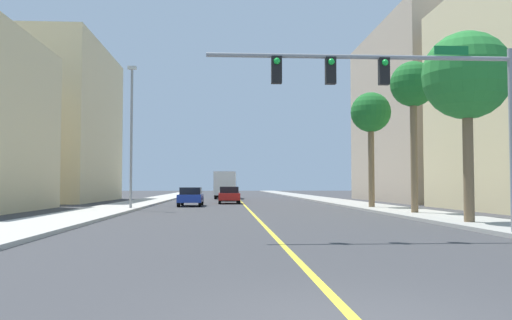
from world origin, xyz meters
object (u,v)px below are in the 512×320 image
Objects in this scene: street_lamp at (131,130)px; palm_far at (371,115)px; palm_mid at (413,88)px; delivery_truck at (226,184)px; traffic_signal_mast at (407,91)px; car_blue at (191,196)px; palm_near at (467,77)px; car_red at (229,195)px; car_gray at (229,193)px.

palm_far is at bearing 2.06° from street_lamp.
delivery_truck is (-10.05, 35.00, -5.20)m from palm_mid.
palm_far is (15.83, 0.57, 1.19)m from street_lamp.
street_lamp is 1.19× the size of palm_far.
traffic_signal_mast is 12.71m from palm_mid.
traffic_signal_mast is at bearing -57.33° from street_lamp.
palm_mid reaches higher than traffic_signal_mast.
delivery_truck reaches higher than car_blue.
palm_mid is 0.94× the size of delivery_truck.
car_red is at bearing 110.23° from palm_near.
palm_near is at bearing -76.29° from car_gray.
delivery_truck reaches higher than car_gray.
traffic_signal_mast is 26.22m from car_blue.
street_lamp is (-11.71, 18.27, 0.59)m from traffic_signal_mast.
car_red is (-9.39, 25.48, -5.23)m from palm_near.
palm_near reaches higher than traffic_signal_mast.
car_gray is at bearing 116.74° from palm_far.
car_blue is at bearing 108.62° from traffic_signal_mast.
traffic_signal_mast is 19.36m from palm_far.
palm_far is 21.70m from car_gray.
traffic_signal_mast is at bearing -102.34° from palm_far.
palm_near is at bearing -93.11° from palm_mid.
palm_far is 15.66m from car_red.
palm_near is 7.23m from palm_mid.
palm_near is at bearing -74.88° from delivery_truck.
palm_near is 0.89× the size of delivery_truck.
car_blue is (-2.97, -12.98, -0.01)m from car_gray.
traffic_signal_mast is 2.17× the size of car_blue.
palm_far reaches higher than car_red.
car_gray is 9.18m from delivery_truck.
traffic_signal_mast is at bearing -80.43° from car_red.
car_gray is (-5.31, 37.56, -3.81)m from traffic_signal_mast.
palm_near is 14.32m from palm_far.
palm_near reaches higher than car_gray.
palm_mid is 21.64m from car_red.
car_gray is 0.54× the size of delivery_truck.
car_gray is at bearing 105.84° from palm_near.
street_lamp is 2.09× the size of car_red.
palm_near is 34.74m from car_gray.
traffic_signal_mast reaches higher than car_gray.
palm_near is at bearing -41.07° from street_lamp.
palm_mid reaches higher than palm_near.
car_blue is (-8.28, 24.58, -3.82)m from traffic_signal_mast.
car_gray is at bearing 110.67° from palm_mid.
street_lamp reaches higher than palm_near.
palm_mid reaches higher than car_gray.
traffic_signal_mast is 1.13× the size of delivery_truck.
traffic_signal_mast is 30.71m from car_red.
traffic_signal_mast is 1.27× the size of palm_near.
delivery_truck is at bearing 83.12° from car_blue.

